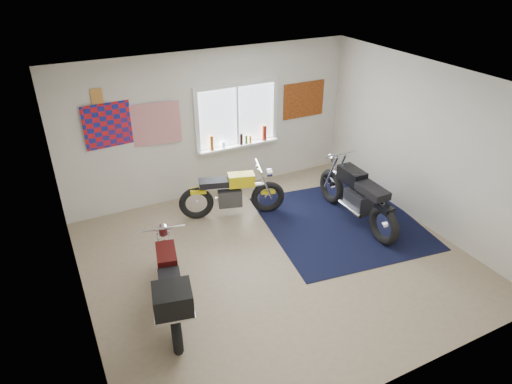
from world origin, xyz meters
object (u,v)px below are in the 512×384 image
yellow_triumph (232,194)px  navy_rug (341,222)px  maroon_tourer (170,287)px  black_chrome_bike (357,197)px

yellow_triumph → navy_rug: bearing=-18.2°
yellow_triumph → maroon_tourer: (-1.72, -1.98, 0.10)m
navy_rug → maroon_tourer: bearing=-164.8°
yellow_triumph → maroon_tourer: maroon_tourer is taller
navy_rug → black_chrome_bike: bearing=-14.3°
navy_rug → maroon_tourer: (-3.30, -0.90, 0.51)m
navy_rug → yellow_triumph: (-1.58, 1.09, 0.41)m
black_chrome_bike → maroon_tourer: (-3.53, -0.84, 0.04)m
yellow_triumph → black_chrome_bike: (1.81, -1.15, 0.06)m
yellow_triumph → black_chrome_bike: bearing=-15.9°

